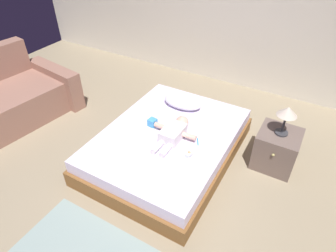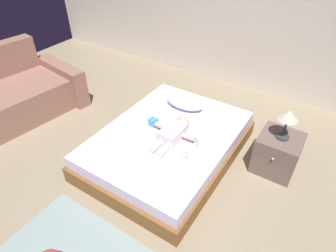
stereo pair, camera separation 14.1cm
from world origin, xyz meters
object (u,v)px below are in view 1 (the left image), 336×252
(pillow, at_px, (183,102))
(toothbrush, at_px, (198,141))
(baby, at_px, (174,132))
(baby_bottle, at_px, (189,154))
(nightstand, at_px, (276,149))
(bed, at_px, (168,145))
(lamp, at_px, (287,113))
(toy_block, at_px, (152,122))

(pillow, distance_m, toothbrush, 0.72)
(baby, bearing_deg, baby_bottle, -34.91)
(nightstand, distance_m, baby_bottle, 1.04)
(bed, height_order, lamp, lamp)
(bed, distance_m, nightstand, 1.23)
(toothbrush, height_order, toy_block, toy_block)
(toy_block, distance_m, baby_bottle, 0.66)
(bed, height_order, toothbrush, toothbrush)
(baby, relative_size, baby_bottle, 6.25)
(toy_block, bearing_deg, toothbrush, 0.27)
(bed, distance_m, baby_bottle, 0.48)
(toy_block, bearing_deg, bed, -8.06)
(toothbrush, xyz_separation_m, baby_bottle, (0.02, -0.26, 0.02))
(baby_bottle, bearing_deg, nightstand, 43.09)
(baby, height_order, toy_block, baby)
(toothbrush, relative_size, lamp, 0.36)
(pillow, height_order, lamp, lamp)
(nightstand, bearing_deg, lamp, 90.00)
(nightstand, xyz_separation_m, baby_bottle, (-0.75, -0.70, 0.15))
(toy_block, bearing_deg, lamp, 18.29)
(toy_block, bearing_deg, pillow, 77.87)
(bed, relative_size, baby_bottle, 19.08)
(toy_block, relative_size, baby_bottle, 0.97)
(lamp, height_order, baby_bottle, lamp)
(lamp, bearing_deg, nightstand, -90.00)
(lamp, bearing_deg, baby_bottle, -136.91)
(baby, relative_size, toy_block, 6.45)
(bed, relative_size, pillow, 3.80)
(bed, xyz_separation_m, baby_bottle, (0.38, -0.22, 0.20))
(bed, distance_m, lamp, 1.34)
(bed, height_order, baby, baby)
(pillow, distance_m, toy_block, 0.55)
(nightstand, bearing_deg, baby_bottle, -136.91)
(baby_bottle, bearing_deg, toy_block, 157.21)
(pillow, distance_m, baby, 0.63)
(pillow, height_order, baby_bottle, pillow)
(toy_block, bearing_deg, nightstand, 18.29)
(baby, xyz_separation_m, lamp, (1.04, 0.50, 0.30))
(pillow, height_order, toothbrush, pillow)
(pillow, bearing_deg, baby, -71.11)
(bed, bearing_deg, toy_block, 171.94)
(nightstand, xyz_separation_m, toy_block, (-1.36, -0.45, 0.16))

